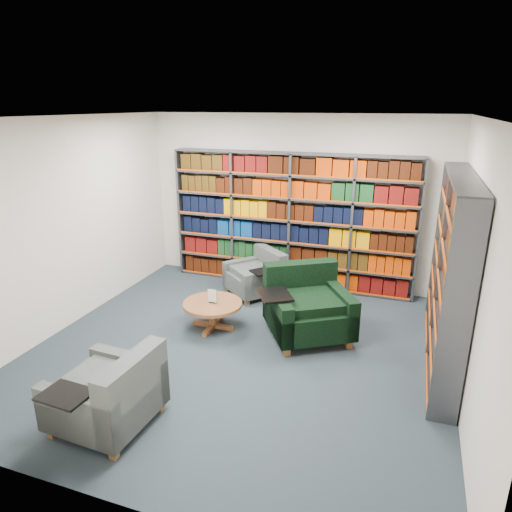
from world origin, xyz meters
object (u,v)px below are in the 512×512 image
(chair_green_right, at_px, (306,308))
(chair_teal_front, at_px, (112,397))
(chair_teal_left, at_px, (259,276))
(coffee_table, at_px, (213,308))

(chair_green_right, height_order, chair_teal_front, chair_green_right)
(chair_teal_front, bearing_deg, chair_green_right, 62.23)
(chair_teal_left, bearing_deg, coffee_table, -98.02)
(chair_teal_left, distance_m, chair_green_right, 1.50)
(chair_teal_left, height_order, coffee_table, chair_teal_left)
(chair_teal_front, distance_m, coffee_table, 2.15)
(chair_teal_left, xyz_separation_m, chair_teal_front, (-0.25, -3.52, 0.03))
(chair_teal_front, relative_size, coffee_table, 1.29)
(chair_green_right, relative_size, chair_teal_front, 1.32)
(coffee_table, bearing_deg, chair_teal_front, -91.53)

